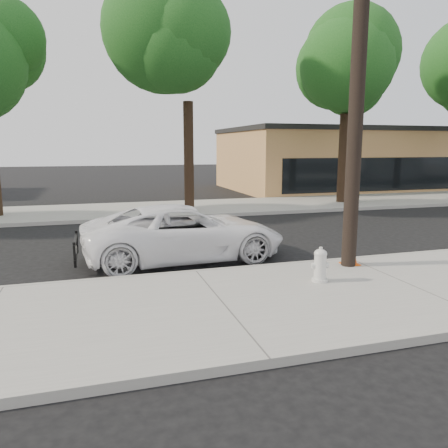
{
  "coord_description": "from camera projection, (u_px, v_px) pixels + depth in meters",
  "views": [
    {
      "loc": [
        -2.15,
        -11.52,
        2.95
      ],
      "look_at": [
        1.0,
        -1.03,
        1.0
      ],
      "focal_mm": 35.0,
      "sensor_mm": 36.0,
      "label": 1
    }
  ],
  "objects": [
    {
      "name": "ground",
      "position": [
        179.0,
        255.0,
        11.99
      ],
      "size": [
        120.0,
        120.0,
        0.0
      ],
      "primitive_type": "plane",
      "color": "black",
      "rests_on": "ground"
    },
    {
      "name": "building_main",
      "position": [
        356.0,
        160.0,
        31.25
      ],
      "size": [
        18.0,
        10.0,
        4.0
      ],
      "primitive_type": "cube",
      "color": "tan",
      "rests_on": "ground"
    },
    {
      "name": "near_sidewalk",
      "position": [
        223.0,
        307.0,
        7.92
      ],
      "size": [
        90.0,
        4.4,
        0.15
      ],
      "primitive_type": "cube",
      "color": "gray",
      "rests_on": "ground"
    },
    {
      "name": "fire_hydrant",
      "position": [
        320.0,
        266.0,
        9.14
      ],
      "size": [
        0.37,
        0.34,
        0.69
      ],
      "rotation": [
        0.0,
        0.0,
        -0.23
      ],
      "color": "silver",
      "rests_on": "near_sidewalk"
    },
    {
      "name": "curb_near",
      "position": [
        196.0,
        274.0,
        9.99
      ],
      "size": [
        90.0,
        0.12,
        0.16
      ],
      "primitive_type": "cube",
      "color": "#9E9B93",
      "rests_on": "ground"
    },
    {
      "name": "traffic_cone",
      "position": [
        351.0,
        250.0,
        10.45
      ],
      "size": [
        0.4,
        0.4,
        0.75
      ],
      "rotation": [
        0.0,
        0.0,
        -0.04
      ],
      "color": "#DF520B",
      "rests_on": "near_sidewalk"
    },
    {
      "name": "far_sidewalk",
      "position": [
        144.0,
        210.0,
        19.99
      ],
      "size": [
        90.0,
        5.0,
        0.15
      ],
      "primitive_type": "cube",
      "color": "gray",
      "rests_on": "ground"
    },
    {
      "name": "tree_c",
      "position": [
        193.0,
        52.0,
        18.61
      ],
      "size": [
        4.96,
        4.8,
        9.55
      ],
      "color": "black",
      "rests_on": "far_sidewalk"
    },
    {
      "name": "police_cruiser",
      "position": [
        185.0,
        233.0,
        11.42
      ],
      "size": [
        5.38,
        2.75,
        1.46
      ],
      "primitive_type": "imported",
      "rotation": [
        0.0,
        0.0,
        1.64
      ],
      "color": "white",
      "rests_on": "ground"
    },
    {
      "name": "utility_pole",
      "position": [
        358.0,
        66.0,
        9.64
      ],
      "size": [
        1.4,
        0.34,
        9.0
      ],
      "color": "black",
      "rests_on": "near_sidewalk"
    },
    {
      "name": "tree_d",
      "position": [
        352.0,
        75.0,
        21.26
      ],
      "size": [
        4.5,
        4.35,
        8.75
      ],
      "color": "black",
      "rests_on": "far_sidewalk"
    }
  ]
}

